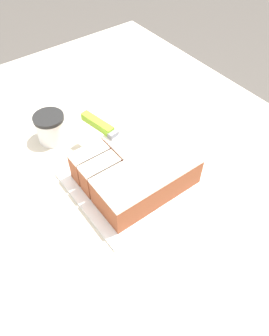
{
  "coord_description": "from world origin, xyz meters",
  "views": [
    {
      "loc": [
        0.51,
        -0.34,
        1.59
      ],
      "look_at": [
        0.06,
        -0.01,
        0.97
      ],
      "focal_mm": 35.0,
      "sensor_mm": 36.0,
      "label": 1
    }
  ],
  "objects_px": {
    "cake_board": "(134,179)",
    "cake": "(136,168)",
    "coffee_cup": "(51,128)",
    "knife": "(106,129)"
  },
  "relations": [
    {
      "from": "cake",
      "to": "coffee_cup",
      "type": "xyz_separation_m",
      "value": [
        -0.28,
        -0.1,
        -0.01
      ]
    },
    {
      "from": "knife",
      "to": "coffee_cup",
      "type": "height_order",
      "value": "knife"
    },
    {
      "from": "cake",
      "to": "coffee_cup",
      "type": "height_order",
      "value": "cake"
    },
    {
      "from": "cake_board",
      "to": "coffee_cup",
      "type": "height_order",
      "value": "coffee_cup"
    },
    {
      "from": "cake",
      "to": "knife",
      "type": "bearing_deg",
      "value": -175.55
    },
    {
      "from": "cake",
      "to": "coffee_cup",
      "type": "distance_m",
      "value": 0.29
    },
    {
      "from": "cake_board",
      "to": "knife",
      "type": "bearing_deg",
      "value": -176.76
    },
    {
      "from": "cake",
      "to": "knife",
      "type": "relative_size",
      "value": 0.94
    },
    {
      "from": "cake_board",
      "to": "cake",
      "type": "bearing_deg",
      "value": 49.04
    },
    {
      "from": "cake_board",
      "to": "knife",
      "type": "height_order",
      "value": "knife"
    }
  ]
}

